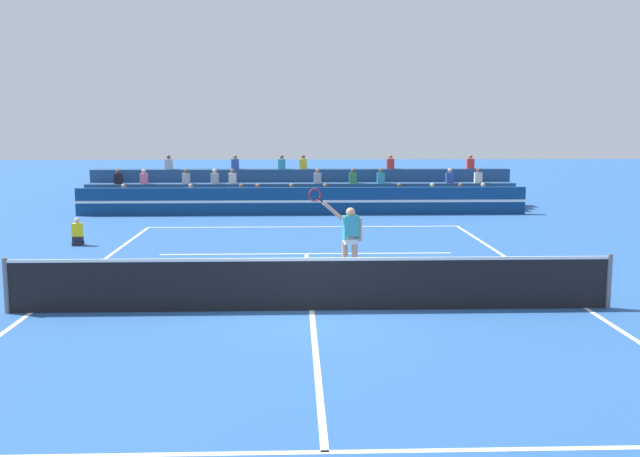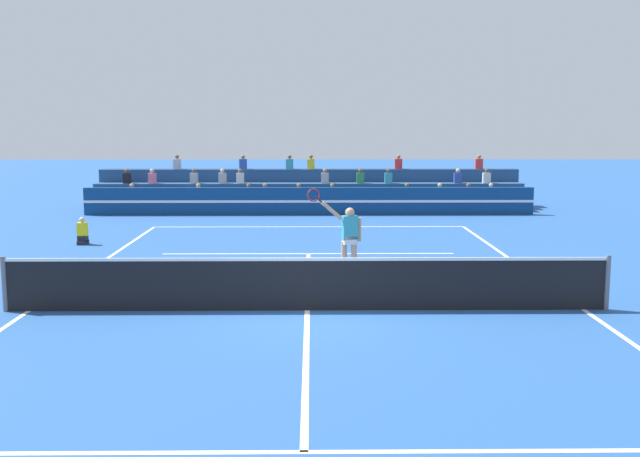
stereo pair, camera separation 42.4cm
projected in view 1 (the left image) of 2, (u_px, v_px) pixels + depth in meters
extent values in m
plane|color=#285699|center=(312.00, 310.00, 14.81)|extent=(120.00, 120.00, 0.00)
cube|color=white|center=(304.00, 227.00, 26.58)|extent=(11.00, 0.10, 0.01)
cube|color=white|center=(31.00, 313.00, 14.62)|extent=(0.10, 23.80, 0.01)
cube|color=white|center=(585.00, 308.00, 15.00)|extent=(0.10, 23.80, 0.01)
cube|color=white|center=(325.00, 452.00, 8.45)|extent=(8.25, 0.10, 0.01)
cube|color=white|center=(306.00, 254.00, 21.17)|extent=(8.25, 0.10, 0.01)
cube|color=white|center=(312.00, 310.00, 14.81)|extent=(0.10, 12.85, 0.01)
cylinder|color=slate|center=(6.00, 286.00, 14.53)|extent=(0.10, 0.10, 1.10)
cylinder|color=slate|center=(609.00, 281.00, 14.93)|extent=(0.10, 0.10, 1.10)
cube|color=black|center=(312.00, 286.00, 14.74)|extent=(11.90, 0.02, 1.00)
cube|color=white|center=(312.00, 259.00, 14.66)|extent=(11.90, 0.04, 0.06)
cube|color=navy|center=(303.00, 201.00, 29.97)|extent=(18.00, 0.24, 1.10)
cube|color=white|center=(303.00, 202.00, 29.84)|extent=(18.00, 0.02, 0.10)
cube|color=navy|center=(302.00, 204.00, 31.27)|extent=(18.30, 0.95, 0.55)
cube|color=#B2B2B7|center=(241.00, 193.00, 30.95)|extent=(0.32, 0.22, 0.44)
sphere|color=brown|center=(241.00, 186.00, 30.90)|extent=(0.18, 0.18, 0.18)
cube|color=orange|center=(292.00, 193.00, 31.02)|extent=(0.32, 0.22, 0.44)
sphere|color=#9E7051|center=(292.00, 185.00, 30.97)|extent=(0.18, 0.18, 0.18)
cube|color=#338C4C|center=(483.00, 193.00, 31.29)|extent=(0.32, 0.22, 0.44)
sphere|color=beige|center=(483.00, 185.00, 31.25)|extent=(0.18, 0.18, 0.18)
cube|color=#338C4C|center=(399.00, 193.00, 31.17)|extent=(0.32, 0.22, 0.44)
sphere|color=brown|center=(399.00, 185.00, 31.13)|extent=(0.18, 0.18, 0.18)
cube|color=#338C4C|center=(432.00, 193.00, 31.22)|extent=(0.32, 0.22, 0.44)
sphere|color=beige|center=(432.00, 185.00, 31.17)|extent=(0.18, 0.18, 0.18)
cube|color=silver|center=(191.00, 193.00, 30.88)|extent=(0.32, 0.22, 0.44)
sphere|color=tan|center=(191.00, 186.00, 30.83)|extent=(0.18, 0.18, 0.18)
cube|color=red|center=(124.00, 194.00, 30.78)|extent=(0.32, 0.22, 0.44)
sphere|color=tan|center=(124.00, 186.00, 30.74)|extent=(0.18, 0.18, 0.18)
cube|color=#338C4C|center=(325.00, 193.00, 31.07)|extent=(0.32, 0.22, 0.44)
sphere|color=#9E7051|center=(325.00, 185.00, 31.02)|extent=(0.18, 0.18, 0.18)
cube|color=pink|center=(460.00, 193.00, 31.26)|extent=(0.32, 0.22, 0.44)
sphere|color=brown|center=(460.00, 185.00, 31.22)|extent=(0.18, 0.18, 0.18)
cube|color=purple|center=(258.00, 193.00, 30.97)|extent=(0.32, 0.22, 0.44)
sphere|color=#9E7051|center=(258.00, 186.00, 30.93)|extent=(0.18, 0.18, 0.18)
cube|color=navy|center=(302.00, 196.00, 32.17)|extent=(18.30, 0.95, 1.10)
cube|color=#B2B2B7|center=(215.00, 178.00, 31.77)|extent=(0.32, 0.22, 0.44)
sphere|color=beige|center=(215.00, 171.00, 31.72)|extent=(0.18, 0.18, 0.18)
cube|color=black|center=(118.00, 179.00, 31.63)|extent=(0.32, 0.22, 0.44)
sphere|color=brown|center=(118.00, 171.00, 31.58)|extent=(0.18, 0.18, 0.18)
cube|color=silver|center=(478.00, 178.00, 32.16)|extent=(0.32, 0.22, 0.44)
sphere|color=brown|center=(478.00, 170.00, 32.11)|extent=(0.18, 0.18, 0.18)
cube|color=teal|center=(381.00, 178.00, 32.01)|extent=(0.32, 0.22, 0.44)
sphere|color=brown|center=(381.00, 170.00, 31.97)|extent=(0.18, 0.18, 0.18)
cube|color=silver|center=(233.00, 178.00, 31.79)|extent=(0.32, 0.22, 0.44)
sphere|color=brown|center=(232.00, 171.00, 31.75)|extent=(0.18, 0.18, 0.18)
cube|color=#338C4C|center=(353.00, 178.00, 31.97)|extent=(0.32, 0.22, 0.44)
sphere|color=brown|center=(353.00, 171.00, 31.93)|extent=(0.18, 0.18, 0.18)
cube|color=#2D4CA5|center=(450.00, 178.00, 32.11)|extent=(0.32, 0.22, 0.44)
sphere|color=beige|center=(450.00, 170.00, 32.07)|extent=(0.18, 0.18, 0.18)
cube|color=#B2B2B7|center=(317.00, 178.00, 31.92)|extent=(0.32, 0.22, 0.44)
sphere|color=#9E7051|center=(317.00, 171.00, 31.87)|extent=(0.18, 0.18, 0.18)
cube|color=pink|center=(144.00, 179.00, 31.67)|extent=(0.32, 0.22, 0.44)
sphere|color=beige|center=(144.00, 171.00, 31.62)|extent=(0.18, 0.18, 0.18)
cube|color=#B2B2B7|center=(186.00, 178.00, 31.73)|extent=(0.32, 0.22, 0.44)
sphere|color=brown|center=(186.00, 171.00, 31.68)|extent=(0.18, 0.18, 0.18)
cube|color=navy|center=(302.00, 187.00, 33.08)|extent=(18.30, 0.95, 1.65)
cube|color=red|center=(390.00, 164.00, 32.89)|extent=(0.32, 0.22, 0.44)
sphere|color=#9E7051|center=(391.00, 157.00, 32.85)|extent=(0.18, 0.18, 0.18)
cube|color=#B2B2B7|center=(169.00, 164.00, 32.56)|extent=(0.32, 0.22, 0.44)
sphere|color=brown|center=(169.00, 157.00, 32.51)|extent=(0.18, 0.18, 0.18)
cube|color=teal|center=(282.00, 164.00, 32.73)|extent=(0.32, 0.22, 0.44)
sphere|color=brown|center=(282.00, 157.00, 32.68)|extent=(0.18, 0.18, 0.18)
cube|color=yellow|center=(303.00, 164.00, 32.76)|extent=(0.32, 0.22, 0.44)
sphere|color=brown|center=(303.00, 157.00, 32.72)|extent=(0.18, 0.18, 0.18)
cube|color=#2D4CA5|center=(235.00, 164.00, 32.66)|extent=(0.32, 0.22, 0.44)
sphere|color=#9E7051|center=(235.00, 157.00, 32.61)|extent=(0.18, 0.18, 0.18)
cube|color=red|center=(470.00, 164.00, 33.01)|extent=(0.32, 0.22, 0.44)
sphere|color=#9E7051|center=(471.00, 156.00, 32.97)|extent=(0.18, 0.18, 0.18)
cube|color=black|center=(78.00, 243.00, 22.61)|extent=(0.28, 0.36, 0.12)
cube|color=black|center=(78.00, 239.00, 22.59)|extent=(0.28, 0.24, 0.18)
cube|color=yellow|center=(77.00, 230.00, 22.55)|extent=(0.30, 0.18, 0.40)
sphere|color=beige|center=(77.00, 220.00, 22.51)|extent=(0.17, 0.17, 0.17)
cylinder|color=tan|center=(355.00, 260.00, 17.73)|extent=(0.14, 0.14, 0.90)
cylinder|color=tan|center=(345.00, 260.00, 17.74)|extent=(0.14, 0.14, 0.90)
cube|color=white|center=(350.00, 240.00, 17.65)|extent=(0.36, 0.28, 0.20)
cube|color=teal|center=(351.00, 227.00, 17.61)|extent=(0.40, 0.29, 0.56)
sphere|color=tan|center=(351.00, 212.00, 17.56)|extent=(0.22, 0.22, 0.22)
cube|color=white|center=(355.00, 277.00, 17.75)|extent=(0.19, 0.28, 0.09)
cube|color=white|center=(345.00, 277.00, 17.76)|extent=(0.19, 0.28, 0.09)
cylinder|color=tan|center=(360.00, 229.00, 17.69)|extent=(0.09, 0.09, 0.56)
cylinder|color=tan|center=(333.00, 211.00, 17.41)|extent=(0.52, 0.23, 0.46)
cylinder|color=black|center=(320.00, 200.00, 17.28)|extent=(0.19, 0.08, 0.17)
torus|color=#B21E1E|center=(315.00, 195.00, 17.23)|extent=(0.43, 0.15, 0.43)
sphere|color=#C6DB33|center=(291.00, 291.00, 16.35)|extent=(0.07, 0.07, 0.07)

